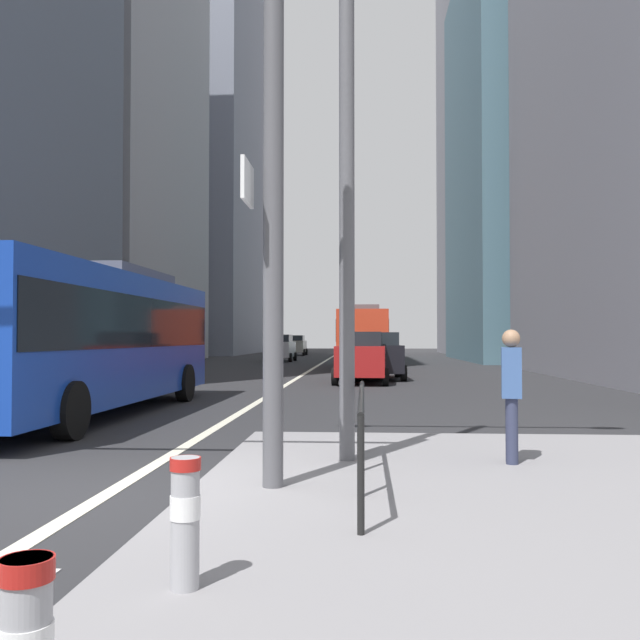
% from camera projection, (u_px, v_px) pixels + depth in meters
% --- Properties ---
extents(ground_plane, '(160.00, 160.00, 0.00)m').
position_uv_depth(ground_plane, '(294.00, 380.00, 27.45)').
color(ground_plane, '#28282B').
extents(lane_centre_line, '(0.20, 80.00, 0.01)m').
position_uv_depth(lane_centre_line, '(312.00, 369.00, 37.42)').
color(lane_centre_line, beige).
rests_on(lane_centre_line, ground).
extents(office_tower_left_mid, '(11.53, 19.40, 33.85)m').
position_uv_depth(office_tower_left_mid, '(98.00, 124.00, 48.31)').
color(office_tower_left_mid, '#9E9EA3').
rests_on(office_tower_left_mid, ground).
extents(office_tower_left_far, '(13.60, 25.08, 51.64)m').
position_uv_depth(office_tower_left_far, '(195.00, 122.00, 76.19)').
color(office_tower_left_far, slate).
rests_on(office_tower_left_far, ground).
extents(office_tower_right_mid, '(13.43, 19.46, 30.85)m').
position_uv_depth(office_tower_right_mid, '(548.00, 159.00, 52.26)').
color(office_tower_right_mid, slate).
rests_on(office_tower_right_mid, ground).
extents(office_tower_right_far, '(11.06, 16.13, 57.97)m').
position_uv_depth(office_tower_right_far, '(496.00, 83.00, 72.78)').
color(office_tower_right_far, gray).
rests_on(office_tower_right_far, ground).
extents(city_bus_blue_oncoming, '(2.81, 10.94, 3.40)m').
position_uv_depth(city_bus_blue_oncoming, '(89.00, 333.00, 15.08)').
color(city_bus_blue_oncoming, '#14389E').
rests_on(city_bus_blue_oncoming, ground).
extents(city_bus_red_receding, '(2.81, 11.60, 3.40)m').
position_uv_depth(city_bus_red_receding, '(361.00, 336.00, 38.02)').
color(city_bus_red_receding, red).
rests_on(city_bus_red_receding, ground).
extents(city_bus_red_distant, '(2.90, 10.74, 3.40)m').
position_uv_depth(city_bus_red_distant, '(368.00, 336.00, 56.71)').
color(city_bus_red_distant, '#198456').
rests_on(city_bus_red_distant, ground).
extents(car_oncoming_mid, '(2.05, 4.24, 1.94)m').
position_uv_depth(car_oncoming_mid, '(296.00, 345.00, 66.17)').
color(car_oncoming_mid, '#B2A899').
rests_on(car_oncoming_mid, ground).
extents(car_receding_near, '(2.20, 4.28, 1.94)m').
position_uv_depth(car_receding_near, '(362.00, 357.00, 25.81)').
color(car_receding_near, maroon).
rests_on(car_receding_near, ground).
extents(car_receding_far, '(2.18, 4.16, 1.94)m').
position_uv_depth(car_receding_far, '(378.00, 355.00, 28.23)').
color(car_receding_far, black).
rests_on(car_receding_far, ground).
extents(car_oncoming_far, '(2.09, 4.29, 1.94)m').
position_uv_depth(car_oncoming_far, '(280.00, 348.00, 49.39)').
color(car_oncoming_far, silver).
rests_on(car_oncoming_far, ground).
extents(traffic_signal_gantry, '(6.03, 0.65, 6.00)m').
position_uv_depth(traffic_signal_gantry, '(91.00, 120.00, 7.42)').
color(traffic_signal_gantry, '#515156').
rests_on(traffic_signal_gantry, median_island).
extents(street_lamp_post, '(5.50, 0.32, 8.00)m').
position_uv_depth(street_lamp_post, '(347.00, 66.00, 8.90)').
color(street_lamp_post, '#56565B').
rests_on(street_lamp_post, median_island).
extents(bollard_left, '(0.20, 0.20, 0.82)m').
position_uv_depth(bollard_left, '(185.00, 515.00, 4.29)').
color(bollard_left, '#99999E').
rests_on(bollard_left, median_island).
extents(pedestrian_railing, '(0.06, 3.99, 0.98)m').
position_uv_depth(pedestrian_railing, '(362.00, 417.00, 7.43)').
color(pedestrian_railing, black).
rests_on(pedestrian_railing, median_island).
extents(pedestrian_waiting, '(0.30, 0.42, 1.68)m').
position_uv_depth(pedestrian_waiting, '(511.00, 389.00, 8.59)').
color(pedestrian_waiting, '#2D334C').
rests_on(pedestrian_waiting, median_island).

